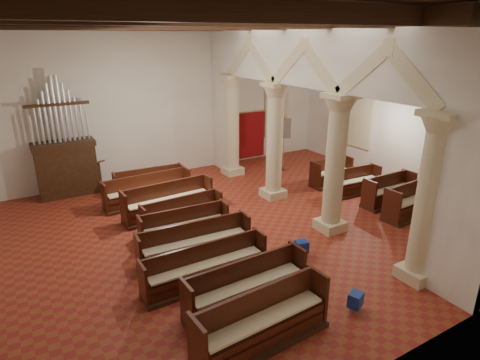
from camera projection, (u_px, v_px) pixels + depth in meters
name	position (u px, v px, depth m)	size (l,w,h in m)	color
floor	(253.00, 224.00, 12.47)	(14.00, 14.00, 0.00)	maroon
ceiling	(255.00, 16.00, 10.42)	(14.00, 14.00, 0.00)	black
wall_back	(176.00, 101.00, 16.32)	(14.00, 0.02, 6.00)	beige
wall_front	(449.00, 199.00, 6.58)	(14.00, 0.02, 6.00)	beige
wall_right	(414.00, 108.00, 14.77)	(0.02, 12.00, 6.00)	beige
ceiling_beams	(255.00, 23.00, 10.49)	(13.80, 11.80, 0.30)	#3D2413
arcade	(305.00, 104.00, 12.11)	(0.90, 11.90, 6.00)	beige
window_right_a	(448.00, 138.00, 13.82)	(0.03, 1.00, 2.20)	#3A8265
window_right_b	(361.00, 118.00, 17.06)	(0.03, 1.00, 2.20)	#3A8265
window_back	(276.00, 110.00, 18.95)	(1.00, 0.03, 2.20)	#3A8265
pipe_organ	(65.00, 159.00, 14.33)	(2.10, 0.85, 4.40)	#3D2413
lectern	(98.00, 177.00, 15.11)	(0.57, 0.60, 1.17)	#3B2112
dossal_curtain	(249.00, 135.00, 18.54)	(1.80, 0.07, 2.17)	maroon
processional_banner	(283.00, 152.00, 17.19)	(0.52, 0.67, 2.44)	#3D2413
hymnal_box_a	(356.00, 300.00, 8.49)	(0.31, 0.25, 0.31)	navy
hymnal_box_b	(301.00, 247.00, 10.59)	(0.33, 0.26, 0.33)	#161F9C
hymnal_box_c	(225.00, 232.00, 11.41)	(0.30, 0.24, 0.30)	navy
tube_heater_a	(285.00, 311.00, 8.28)	(0.11, 0.11, 1.08)	white
tube_heater_b	(271.00, 313.00, 8.23)	(0.10, 0.10, 0.99)	white
nave_pew_0	(262.00, 327.00, 7.52)	(2.83, 0.91, 1.12)	#3D2413
nave_pew_1	(247.00, 292.00, 8.60)	(2.85, 0.78, 1.04)	#3D2413
nave_pew_2	(206.00, 271.00, 9.39)	(3.06, 0.66, 0.97)	#3D2413
nave_pew_3	(195.00, 248.00, 10.42)	(3.02, 0.84, 1.00)	#3D2413
nave_pew_4	(185.00, 230.00, 11.37)	(2.58, 0.80, 0.95)	#3D2413
nave_pew_5	(183.00, 218.00, 12.13)	(2.55, 0.76, 0.96)	#3D2413
nave_pew_6	(169.00, 205.00, 12.92)	(2.99, 0.89, 1.10)	#3D2413
nave_pew_7	(148.00, 194.00, 13.88)	(3.06, 0.83, 1.03)	#3D2413
nave_pew_8	(150.00, 186.00, 14.69)	(2.56, 0.78, 0.97)	#3D2413
aisle_pew_0	(409.00, 206.00, 12.80)	(1.92, 0.85, 1.11)	#3D2413
aisle_pew_1	(388.00, 195.00, 13.80)	(2.03, 0.70, 1.05)	#3D2413
aisle_pew_2	(356.00, 185.00, 14.76)	(1.93, 0.76, 0.98)	#3D2413
aisle_pew_3	(331.00, 176.00, 15.60)	(1.73, 0.71, 1.03)	#3D2413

